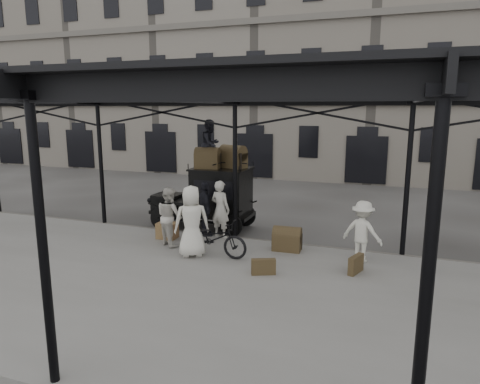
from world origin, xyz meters
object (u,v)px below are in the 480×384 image
object	(u,v)px
steamer_trunk_platform	(287,240)
porter_official	(205,209)
steamer_trunk_roof_near	(208,160)
bicycle	(213,238)
porter_left	(220,209)
taxi	(213,195)

from	to	relation	value
steamer_trunk_platform	porter_official	bearing A→B (deg)	166.42
steamer_trunk_platform	steamer_trunk_roof_near	bearing A→B (deg)	150.70
bicycle	porter_left	bearing A→B (deg)	17.87
taxi	bicycle	xyz separation A→B (m)	(1.30, -3.00, -0.54)
steamer_trunk_platform	taxi	bearing A→B (deg)	146.58
porter_official	steamer_trunk_platform	xyz separation A→B (m)	(2.81, -0.53, -0.58)
porter_left	porter_official	bearing A→B (deg)	14.00
bicycle	steamer_trunk_roof_near	bearing A→B (deg)	28.25
porter_official	steamer_trunk_roof_near	world-z (taller)	steamer_trunk_roof_near
porter_official	bicycle	xyz separation A→B (m)	(1.02, -1.71, -0.36)
porter_left	taxi	bearing A→B (deg)	-44.22
taxi	bicycle	size ratio (longest dim) A/B	1.86
steamer_trunk_roof_near	bicycle	bearing A→B (deg)	-70.01
porter_official	steamer_trunk_roof_near	distance (m)	1.82
steamer_trunk_roof_near	steamer_trunk_platform	world-z (taller)	steamer_trunk_roof_near
bicycle	porter_official	bearing A→B (deg)	32.39
steamer_trunk_roof_near	porter_left	bearing A→B (deg)	-56.44
porter_left	steamer_trunk_platform	world-z (taller)	porter_left
steamer_trunk_roof_near	taxi	bearing A→B (deg)	65.34
steamer_trunk_platform	porter_left	bearing A→B (deg)	164.08
taxi	steamer_trunk_roof_near	bearing A→B (deg)	-108.07
porter_left	steamer_trunk_roof_near	world-z (taller)	steamer_trunk_roof_near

